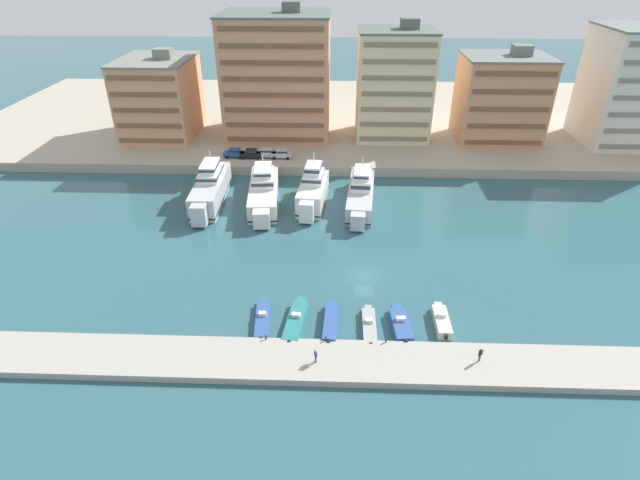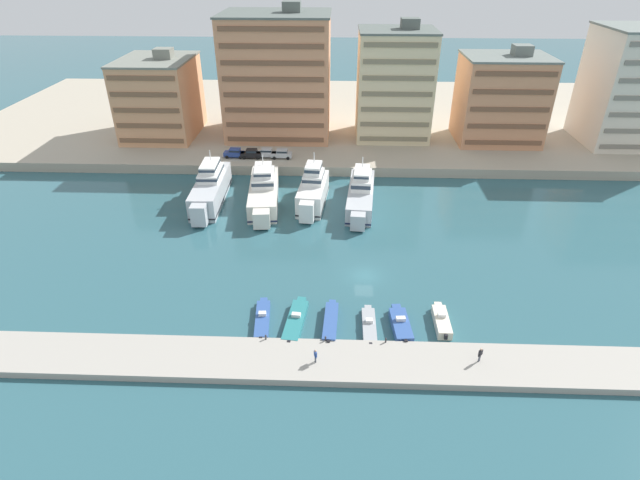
% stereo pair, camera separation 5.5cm
% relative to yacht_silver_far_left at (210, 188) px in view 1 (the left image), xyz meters
% --- Properties ---
extents(ground_plane, '(400.00, 400.00, 0.00)m').
position_rel_yacht_silver_far_left_xyz_m(ground_plane, '(25.52, -21.75, -2.44)').
color(ground_plane, '#2D5B66').
extents(quay_promenade, '(180.00, 70.00, 1.83)m').
position_rel_yacht_silver_far_left_xyz_m(quay_promenade, '(25.52, 46.34, -1.52)').
color(quay_promenade, '#ADA38E').
rests_on(quay_promenade, ground).
extents(pier_dock, '(120.00, 6.17, 0.81)m').
position_rel_yacht_silver_far_left_xyz_m(pier_dock, '(25.52, -38.41, -2.03)').
color(pier_dock, '#A8A399').
rests_on(pier_dock, ground).
extents(yacht_silver_far_left, '(4.81, 19.49, 8.29)m').
position_rel_yacht_silver_far_left_xyz_m(yacht_silver_far_left, '(0.00, 0.00, 0.00)').
color(yacht_silver_far_left, silver).
rests_on(yacht_silver_far_left, ground).
extents(yacht_ivory_left, '(6.30, 19.91, 7.66)m').
position_rel_yacht_silver_far_left_xyz_m(yacht_ivory_left, '(9.13, -0.01, -0.31)').
color(yacht_ivory_left, silver).
rests_on(yacht_ivory_left, ground).
extents(yacht_white_mid_left, '(5.21, 15.04, 8.62)m').
position_rel_yacht_silver_far_left_xyz_m(yacht_white_mid_left, '(17.52, -0.55, 0.06)').
color(yacht_white_mid_left, white).
rests_on(yacht_white_mid_left, ground).
extents(yacht_silver_center_left, '(5.46, 19.19, 7.68)m').
position_rel_yacht_silver_far_left_xyz_m(yacht_silver_center_left, '(25.63, -0.38, -0.31)').
color(yacht_silver_center_left, silver).
rests_on(yacht_silver_center_left, ground).
extents(motorboat_blue_far_left, '(2.16, 7.59, 1.16)m').
position_rel_yacht_silver_far_left_xyz_m(motorboat_blue_far_left, '(13.16, -31.72, -2.05)').
color(motorboat_blue_far_left, '#33569E').
rests_on(motorboat_blue_far_left, ground).
extents(motorboat_teal_left, '(2.68, 8.33, 1.23)m').
position_rel_yacht_silver_far_left_xyz_m(motorboat_teal_left, '(17.09, -31.90, -2.00)').
color(motorboat_teal_left, teal).
rests_on(motorboat_teal_left, ground).
extents(motorboat_blue_mid_left, '(1.81, 7.55, 1.01)m').
position_rel_yacht_silver_far_left_xyz_m(motorboat_blue_mid_left, '(21.15, -32.13, -1.93)').
color(motorboat_blue_mid_left, '#33569E').
rests_on(motorboat_blue_mid_left, ground).
extents(motorboat_grey_center_left, '(1.54, 7.03, 1.12)m').
position_rel_yacht_silver_far_left_xyz_m(motorboat_grey_center_left, '(25.59, -32.44, -2.06)').
color(motorboat_grey_center_left, '#9EA3A8').
rests_on(motorboat_grey_center_left, ground).
extents(motorboat_blue_center, '(2.37, 6.61, 1.44)m').
position_rel_yacht_silver_far_left_xyz_m(motorboat_blue_center, '(29.21, -32.25, -1.91)').
color(motorboat_blue_center, '#33569E').
rests_on(motorboat_blue_center, ground).
extents(motorboat_cream_center_right, '(1.65, 6.10, 1.47)m').
position_rel_yacht_silver_far_left_xyz_m(motorboat_cream_center_right, '(34.01, -31.44, -1.89)').
color(motorboat_cream_center_right, beige).
rests_on(motorboat_cream_center_right, ground).
extents(car_blue_far_left, '(4.17, 2.06, 1.80)m').
position_rel_yacht_silver_far_left_xyz_m(car_blue_far_left, '(1.24, 15.89, 0.37)').
color(car_blue_far_left, '#28428E').
rests_on(car_blue_far_left, quay_promenade).
extents(car_black_left, '(4.11, 1.93, 1.80)m').
position_rel_yacht_silver_far_left_xyz_m(car_black_left, '(4.58, 15.70, 0.37)').
color(car_black_left, black).
rests_on(car_black_left, quay_promenade).
extents(car_silver_mid_left, '(4.14, 2.00, 1.80)m').
position_rel_yacht_silver_far_left_xyz_m(car_silver_mid_left, '(7.48, 16.13, 0.37)').
color(car_silver_mid_left, '#B7BCC1').
rests_on(car_silver_mid_left, quay_promenade).
extents(car_silver_center_left, '(4.10, 1.92, 1.80)m').
position_rel_yacht_silver_far_left_xyz_m(car_silver_center_left, '(10.59, 15.77, 0.37)').
color(car_silver_center_left, '#B7BCC1').
rests_on(car_silver_center_left, quay_promenade).
extents(apartment_block_far_left, '(14.75, 18.33, 18.12)m').
position_rel_yacht_silver_far_left_xyz_m(apartment_block_far_left, '(-16.77, 29.51, 7.51)').
color(apartment_block_far_left, tan).
rests_on(apartment_block_far_left, quay_promenade).
extents(apartment_block_left, '(22.17, 18.18, 26.78)m').
position_rel_yacht_silver_far_left_xyz_m(apartment_block_left, '(8.67, 31.30, 11.82)').
color(apartment_block_left, tan).
rests_on(apartment_block_left, quay_promenade).
extents(apartment_block_mid_left, '(15.54, 13.70, 23.95)m').
position_rel_yacht_silver_far_left_xyz_m(apartment_block_mid_left, '(33.16, 30.28, 10.44)').
color(apartment_block_mid_left, beige).
rests_on(apartment_block_mid_left, quay_promenade).
extents(apartment_block_center_left, '(17.09, 13.87, 19.39)m').
position_rel_yacht_silver_far_left_xyz_m(apartment_block_center_left, '(55.22, 28.45, 8.15)').
color(apartment_block_center_left, tan).
rests_on(apartment_block_center_left, quay_promenade).
extents(apartment_block_center, '(19.55, 16.35, 24.90)m').
position_rel_yacht_silver_far_left_xyz_m(apartment_block_center, '(82.77, 28.42, 10.89)').
color(apartment_block_center, silver).
rests_on(apartment_block_center, quay_promenade).
extents(pedestrian_near_edge, '(0.52, 0.50, 1.75)m').
position_rel_yacht_silver_far_left_xyz_m(pedestrian_near_edge, '(36.71, -38.09, -0.59)').
color(pedestrian_near_edge, '#4C515B').
rests_on(pedestrian_near_edge, pier_dock).
extents(pedestrian_mid_deck, '(0.36, 0.61, 1.66)m').
position_rel_yacht_silver_far_left_xyz_m(pedestrian_mid_deck, '(19.71, -38.85, -0.64)').
color(pedestrian_mid_deck, '#4C515B').
rests_on(pedestrian_mid_deck, pier_dock).
extents(bollard_west, '(0.20, 0.20, 0.61)m').
position_rel_yacht_silver_far_left_xyz_m(bollard_west, '(14.10, -35.58, -1.30)').
color(bollard_west, '#2D2D33').
rests_on(bollard_west, pier_dock).
extents(bollard_west_mid, '(0.20, 0.20, 0.61)m').
position_rel_yacht_silver_far_left_xyz_m(bollard_west_mid, '(20.66, -35.58, -1.30)').
color(bollard_west_mid, '#2D2D33').
rests_on(bollard_west_mid, pier_dock).
extents(bollard_east_mid, '(0.20, 0.20, 0.61)m').
position_rel_yacht_silver_far_left_xyz_m(bollard_east_mid, '(27.22, -35.58, -1.30)').
color(bollard_east_mid, '#2D2D33').
rests_on(bollard_east_mid, pier_dock).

